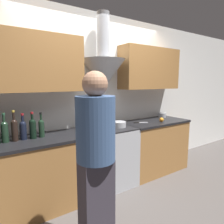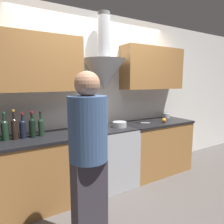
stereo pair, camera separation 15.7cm
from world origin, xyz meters
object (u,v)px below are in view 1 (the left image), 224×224
(mixing_bowl, at_px, (119,124))
(saucepan, at_px, (162,115))
(stock_pot, at_px, (97,124))
(person_foreground_left, at_px, (96,158))
(wine_bottle_9, at_px, (41,127))
(stove_range, at_px, (108,156))
(wine_bottle_7, at_px, (23,129))
(orange_fruit, at_px, (162,120))
(wine_bottle_6, at_px, (14,129))
(wine_bottle_8, at_px, (33,128))
(wine_bottle_5, at_px, (5,131))

(mixing_bowl, distance_m, saucepan, 1.19)
(stock_pot, relative_size, person_foreground_left, 0.13)
(wine_bottle_9, xyz_separation_m, saucepan, (2.29, 0.12, -0.08))
(stove_range, bearing_deg, stock_pot, 168.57)
(stove_range, xyz_separation_m, wine_bottle_7, (-1.16, 0.05, 0.57))
(person_foreground_left, bearing_deg, stock_pot, 59.61)
(wine_bottle_7, xyz_separation_m, saucepan, (2.50, 0.11, -0.08))
(person_foreground_left, bearing_deg, orange_fruit, 25.85)
(wine_bottle_6, distance_m, wine_bottle_7, 0.09)
(orange_fruit, distance_m, saucepan, 0.45)
(wine_bottle_7, bearing_deg, person_foreground_left, -69.52)
(orange_fruit, bearing_deg, wine_bottle_7, 175.16)
(wine_bottle_8, relative_size, wine_bottle_9, 1.05)
(wine_bottle_5, relative_size, wine_bottle_9, 1.09)
(stove_range, distance_m, wine_bottle_6, 1.38)
(wine_bottle_6, relative_size, saucepan, 2.48)
(mixing_bowl, bearing_deg, wine_bottle_9, 175.46)
(wine_bottle_5, xyz_separation_m, wine_bottle_6, (0.10, -0.01, 0.01))
(stove_range, bearing_deg, orange_fruit, -7.47)
(stove_range, relative_size, stock_pot, 4.11)
(stove_range, bearing_deg, wine_bottle_5, 177.89)
(wine_bottle_5, distance_m, stock_pot, 1.18)
(person_foreground_left, bearing_deg, wine_bottle_6, 115.05)
(wine_bottle_5, height_order, mixing_bowl, wine_bottle_5)
(stove_range, distance_m, wine_bottle_7, 1.29)
(wine_bottle_9, bearing_deg, stock_pot, -1.04)
(wine_bottle_6, distance_m, stock_pot, 1.08)
(mixing_bowl, bearing_deg, wine_bottle_6, 176.71)
(wine_bottle_8, bearing_deg, wine_bottle_9, 7.80)
(wine_bottle_9, bearing_deg, mixing_bowl, -4.54)
(wine_bottle_5, xyz_separation_m, wine_bottle_9, (0.40, -0.00, -0.01))
(wine_bottle_8, distance_m, orange_fruit, 2.06)
(saucepan, bearing_deg, stove_range, -173.00)
(wine_bottle_5, height_order, person_foreground_left, person_foreground_left)
(wine_bottle_7, relative_size, wine_bottle_8, 0.97)
(wine_bottle_8, bearing_deg, person_foreground_left, -74.44)
(wine_bottle_6, height_order, orange_fruit, wine_bottle_6)
(wine_bottle_7, distance_m, person_foreground_left, 1.11)
(stove_range, relative_size, wine_bottle_8, 2.79)
(wine_bottle_7, relative_size, orange_fruit, 4.29)
(wine_bottle_8, distance_m, wine_bottle_9, 0.11)
(wine_bottle_6, relative_size, person_foreground_left, 0.21)
(wine_bottle_7, xyz_separation_m, wine_bottle_9, (0.21, -0.00, -0.00))
(wine_bottle_6, xyz_separation_m, wine_bottle_9, (0.30, 0.01, -0.02))
(wine_bottle_6, bearing_deg, wine_bottle_9, 1.35)
(stove_range, height_order, person_foreground_left, person_foreground_left)
(wine_bottle_9, bearing_deg, orange_fruit, -5.26)
(wine_bottle_7, xyz_separation_m, person_foreground_left, (0.39, -1.04, -0.10))
(wine_bottle_6, height_order, saucepan, wine_bottle_6)
(orange_fruit, bearing_deg, wine_bottle_9, 174.74)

